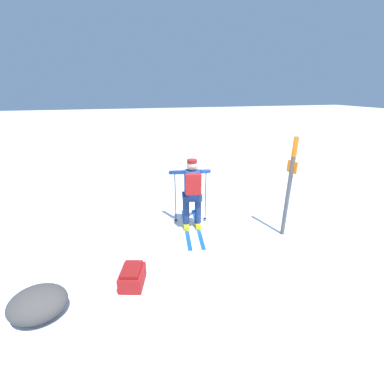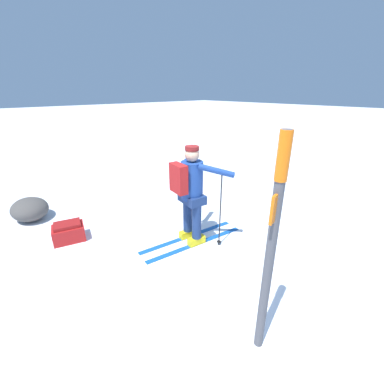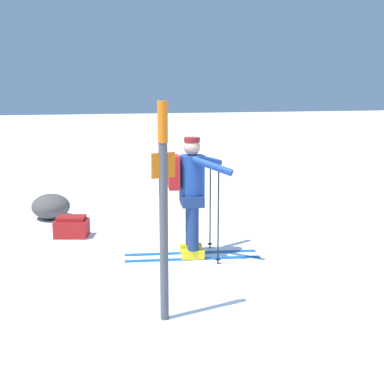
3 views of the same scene
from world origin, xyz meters
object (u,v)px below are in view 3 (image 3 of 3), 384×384
object	(u,v)px
dropped_backpack	(72,227)
rock_boulder	(51,206)
trail_marker	(163,195)
skier	(191,189)

from	to	relation	value
dropped_backpack	rock_boulder	distance (m)	1.34
dropped_backpack	trail_marker	distance (m)	3.56
skier	dropped_backpack	world-z (taller)	skier
trail_marker	dropped_backpack	bearing A→B (deg)	12.86
skier	trail_marker	bearing A→B (deg)	157.57
rock_boulder	skier	bearing A→B (deg)	-146.32
dropped_backpack	rock_boulder	world-z (taller)	rock_boulder
dropped_backpack	trail_marker	size ratio (longest dim) A/B	0.27
trail_marker	rock_boulder	bearing A→B (deg)	12.83
rock_boulder	trail_marker	bearing A→B (deg)	-167.17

